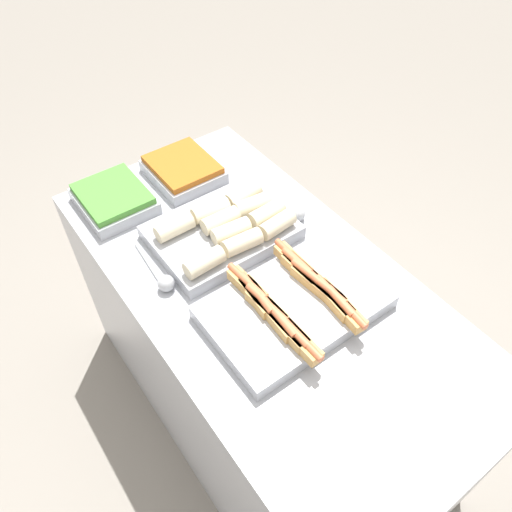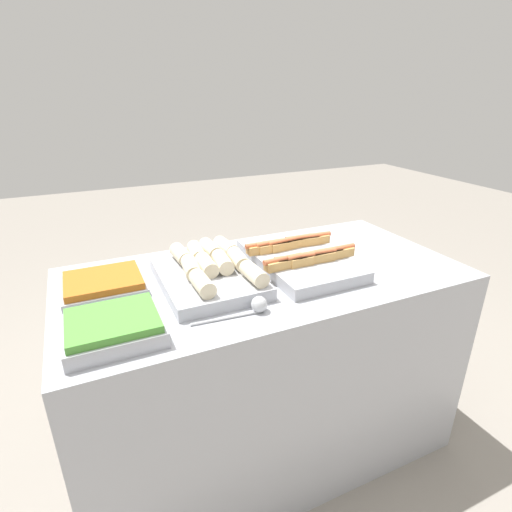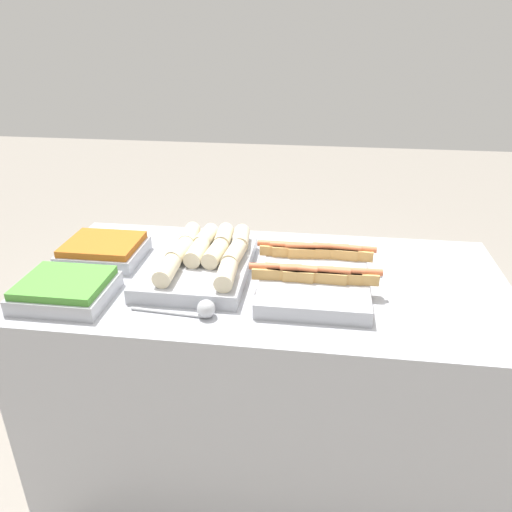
# 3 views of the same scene
# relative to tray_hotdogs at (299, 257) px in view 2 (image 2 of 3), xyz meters

# --- Properties ---
(ground_plane) EXTENTS (12.00, 12.00, 0.00)m
(ground_plane) POSITION_rel_tray_hotdogs_xyz_m (-0.16, 0.00, -0.96)
(ground_plane) COLOR gray
(counter) EXTENTS (1.63, 0.82, 0.93)m
(counter) POSITION_rel_tray_hotdogs_xyz_m (-0.16, 0.00, -0.50)
(counter) COLOR #A8AAB2
(counter) RESTS_ON ground_plane
(tray_hotdogs) EXTENTS (0.42, 0.54, 0.10)m
(tray_hotdogs) POSITION_rel_tray_hotdogs_xyz_m (0.00, 0.00, 0.00)
(tray_hotdogs) COLOR #A8AAB2
(tray_hotdogs) RESTS_ON counter
(tray_wraps) EXTENTS (0.35, 0.47, 0.11)m
(tray_wraps) POSITION_rel_tray_hotdogs_xyz_m (-0.39, 0.01, 0.01)
(tray_wraps) COLOR #A8AAB2
(tray_wraps) RESTS_ON counter
(tray_side_front) EXTENTS (0.28, 0.24, 0.07)m
(tray_side_front) POSITION_rel_tray_hotdogs_xyz_m (-0.78, -0.23, -0.00)
(tray_side_front) COLOR #A8AAB2
(tray_side_front) RESTS_ON counter
(tray_side_back) EXTENTS (0.28, 0.24, 0.07)m
(tray_side_back) POSITION_rel_tray_hotdogs_xyz_m (-0.78, 0.06, -0.00)
(tray_side_back) COLOR #A8AAB2
(tray_side_back) RESTS_ON counter
(serving_spoon_near) EXTENTS (0.27, 0.06, 0.06)m
(serving_spoon_near) POSITION_rel_tray_hotdogs_xyz_m (-0.33, -0.27, -0.01)
(serving_spoon_near) COLOR #B2B5BA
(serving_spoon_near) RESTS_ON counter
(serving_spoon_far) EXTENTS (0.26, 0.06, 0.06)m
(serving_spoon_far) POSITION_rel_tray_hotdogs_xyz_m (-0.33, 0.27, -0.01)
(serving_spoon_far) COLOR #B2B5BA
(serving_spoon_far) RESTS_ON counter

